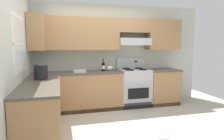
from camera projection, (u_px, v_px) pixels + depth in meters
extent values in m
plane|color=#B2AA99|center=(113.00, 128.00, 3.72)|extent=(7.04, 7.04, 0.00)
cube|color=beige|center=(114.00, 55.00, 5.24)|extent=(4.68, 0.12, 2.55)
cube|color=#A87A4C|center=(78.00, 34.00, 4.70)|extent=(1.96, 0.34, 0.76)
cube|color=#A87A4C|center=(163.00, 35.00, 5.26)|extent=(0.87, 0.34, 0.76)
cube|color=#A87A4C|center=(133.00, 26.00, 5.02)|extent=(0.80, 0.34, 0.34)
cube|color=#B7BABC|center=(134.00, 42.00, 5.03)|extent=(0.80, 0.46, 0.17)
cube|color=#B7BABC|center=(137.00, 45.00, 4.83)|extent=(0.80, 0.03, 0.04)
sphere|color=silver|center=(79.00, 45.00, 4.56)|extent=(0.02, 0.02, 0.02)
sphere|color=silver|center=(158.00, 45.00, 5.06)|extent=(0.02, 0.02, 0.02)
sphere|color=silver|center=(174.00, 45.00, 5.17)|extent=(0.02, 0.02, 0.02)
cube|color=silver|center=(100.00, 63.00, 5.09)|extent=(0.08, 0.01, 0.12)
cube|color=silver|center=(100.00, 62.00, 5.08)|extent=(0.03, 0.00, 0.03)
cube|color=silver|center=(100.00, 64.00, 5.09)|extent=(0.03, 0.00, 0.03)
cube|color=silver|center=(154.00, 62.00, 5.47)|extent=(0.08, 0.01, 0.12)
cube|color=silver|center=(154.00, 61.00, 5.46)|extent=(0.03, 0.00, 0.03)
cube|color=silver|center=(154.00, 63.00, 5.46)|extent=(0.03, 0.00, 0.03)
cube|color=beige|center=(15.00, 61.00, 3.26)|extent=(0.12, 4.00, 2.55)
cube|color=white|center=(18.00, 44.00, 3.23)|extent=(0.04, 1.00, 0.92)
cube|color=white|center=(19.00, 44.00, 3.24)|extent=(0.01, 0.90, 0.82)
cube|color=white|center=(20.00, 44.00, 3.24)|extent=(0.01, 0.90, 0.02)
cube|color=#A87A4C|center=(37.00, 33.00, 4.31)|extent=(0.34, 0.64, 0.76)
cube|color=#A87A4C|center=(79.00, 92.00, 4.74)|extent=(2.03, 0.61, 0.87)
cube|color=#51493F|center=(78.00, 73.00, 4.68)|extent=(2.05, 0.63, 0.04)
cube|color=#A87A4C|center=(162.00, 87.00, 5.28)|extent=(0.78, 0.61, 0.87)
cube|color=#51493F|center=(162.00, 70.00, 5.22)|extent=(0.80, 0.63, 0.04)
cube|color=black|center=(113.00, 109.00, 4.71)|extent=(3.54, 0.06, 0.09)
sphere|color=silver|center=(61.00, 85.00, 4.30)|extent=(0.03, 0.03, 0.03)
sphere|color=silver|center=(173.00, 80.00, 4.97)|extent=(0.03, 0.03, 0.03)
cube|color=#A87A4C|center=(41.00, 111.00, 3.35)|extent=(0.61, 1.89, 0.87)
cube|color=#51493F|center=(40.00, 84.00, 3.30)|extent=(0.63, 1.91, 0.04)
cube|color=black|center=(59.00, 132.00, 3.47)|extent=(0.06, 1.85, 0.09)
cube|color=#B7BABC|center=(134.00, 88.00, 5.09)|extent=(0.76, 0.58, 0.91)
cube|color=black|center=(139.00, 93.00, 4.81)|extent=(0.53, 0.01, 0.26)
cylinder|color=silver|center=(139.00, 84.00, 4.76)|extent=(0.65, 0.02, 0.02)
cube|color=#333333|center=(138.00, 105.00, 4.85)|extent=(0.70, 0.01, 0.11)
cube|color=#B7BABC|center=(134.00, 70.00, 5.03)|extent=(0.76, 0.58, 0.02)
cube|color=#B7BABC|center=(131.00, 63.00, 5.28)|extent=(0.76, 0.04, 0.29)
cube|color=#053F0C|center=(136.00, 61.00, 5.29)|extent=(0.09, 0.01, 0.04)
cylinder|color=black|center=(130.00, 70.00, 4.85)|extent=(0.19, 0.19, 0.02)
cylinder|color=black|center=(130.00, 70.00, 4.85)|extent=(0.07, 0.07, 0.01)
cylinder|color=black|center=(143.00, 69.00, 4.94)|extent=(0.19, 0.19, 0.02)
cylinder|color=black|center=(143.00, 70.00, 4.94)|extent=(0.07, 0.07, 0.01)
cylinder|color=black|center=(126.00, 69.00, 5.12)|extent=(0.19, 0.19, 0.02)
cylinder|color=black|center=(126.00, 69.00, 5.12)|extent=(0.07, 0.07, 0.01)
cylinder|color=black|center=(139.00, 68.00, 5.21)|extent=(0.19, 0.19, 0.02)
cylinder|color=black|center=(139.00, 68.00, 5.21)|extent=(0.07, 0.07, 0.01)
cylinder|color=white|center=(123.00, 65.00, 5.21)|extent=(0.04, 0.02, 0.04)
cylinder|color=white|center=(129.00, 64.00, 5.24)|extent=(0.04, 0.02, 0.04)
cylinder|color=white|center=(134.00, 64.00, 5.28)|extent=(0.04, 0.02, 0.04)
cylinder|color=white|center=(139.00, 64.00, 5.31)|extent=(0.04, 0.02, 0.04)
cylinder|color=black|center=(103.00, 67.00, 4.82)|extent=(0.08, 0.08, 0.19)
cone|color=black|center=(103.00, 62.00, 4.81)|extent=(0.08, 0.08, 0.04)
cylinder|color=black|center=(103.00, 60.00, 4.80)|extent=(0.03, 0.03, 0.09)
cylinder|color=gold|center=(103.00, 58.00, 4.80)|extent=(0.03, 0.03, 0.02)
cube|color=silver|center=(104.00, 67.00, 4.79)|extent=(0.07, 0.00, 0.08)
cube|color=beige|center=(80.00, 72.00, 4.63)|extent=(0.23, 0.17, 0.02)
cube|color=beige|center=(80.00, 72.00, 4.53)|extent=(0.29, 0.01, 0.06)
cube|color=beige|center=(79.00, 70.00, 4.72)|extent=(0.29, 0.01, 0.06)
cube|color=beige|center=(74.00, 71.00, 4.59)|extent=(0.01, 0.18, 0.06)
cube|color=beige|center=(86.00, 71.00, 4.66)|extent=(0.01, 0.18, 0.06)
cylinder|color=black|center=(41.00, 72.00, 3.65)|extent=(0.24, 0.24, 0.27)
torus|color=black|center=(41.00, 65.00, 3.64)|extent=(0.25, 0.25, 0.01)
cylinder|color=white|center=(109.00, 68.00, 4.95)|extent=(0.12, 0.11, 0.11)
cylinder|color=#9E7A51|center=(107.00, 68.00, 4.94)|extent=(0.01, 0.04, 0.04)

